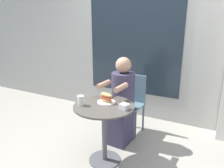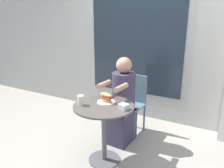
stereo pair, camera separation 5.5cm
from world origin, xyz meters
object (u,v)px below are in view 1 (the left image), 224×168
at_px(cafe_table, 104,121).
at_px(drink_cup, 81,100).
at_px(diner_chair, 132,98).
at_px(sandwich_on_plate, 106,98).
at_px(seated_diner, 122,106).

relative_size(cafe_table, drink_cup, 6.42).
bearing_deg(drink_cup, diner_chair, 77.33).
bearing_deg(drink_cup, sandwich_on_plate, 44.54).
height_order(cafe_table, diner_chair, diner_chair).
height_order(seated_diner, sandwich_on_plate, seated_diner).
height_order(cafe_table, drink_cup, drink_cup).
relative_size(cafe_table, seated_diner, 0.61).
bearing_deg(diner_chair, sandwich_on_plate, 93.33).
height_order(seated_diner, drink_cup, seated_diner).
xyz_separation_m(cafe_table, sandwich_on_plate, (-0.02, 0.09, 0.24)).
height_order(diner_chair, drink_cup, diner_chair).
distance_m(cafe_table, seated_diner, 0.53).
bearing_deg(diner_chair, cafe_table, 94.81).
xyz_separation_m(diner_chair, sandwich_on_plate, (-0.01, -0.78, 0.25)).
bearing_deg(cafe_table, seated_diner, 92.30).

